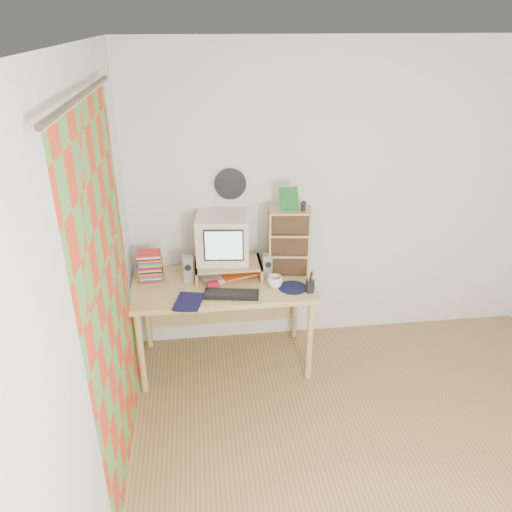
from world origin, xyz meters
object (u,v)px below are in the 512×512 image
object	(u,v)px
crt_monitor	(222,239)
mug	(275,282)
cd_rack	(289,242)
diary	(176,300)
desk	(223,294)
dvd_stack	(150,265)
keyboard	(232,294)

from	to	relation	value
crt_monitor	mug	size ratio (longest dim) A/B	3.32
cd_rack	diary	size ratio (longest dim) A/B	2.37
cd_rack	diary	distance (m)	0.99
desk	mug	xyz separation A→B (m)	(0.39, -0.18, 0.18)
desk	dvd_stack	bearing A→B (deg)	174.61
mug	diary	distance (m)	0.75
crt_monitor	keyboard	distance (m)	0.47
cd_rack	crt_monitor	bearing A→B (deg)	-177.23
desk	diary	bearing A→B (deg)	-137.83
dvd_stack	diary	world-z (taller)	dvd_stack
crt_monitor	keyboard	xyz separation A→B (m)	(0.04, -0.36, -0.29)
keyboard	diary	bearing A→B (deg)	-164.37
dvd_stack	keyboard	bearing A→B (deg)	-30.63
diary	cd_rack	bearing A→B (deg)	35.45
dvd_stack	cd_rack	world-z (taller)	cd_rack
crt_monitor	diary	bearing A→B (deg)	-126.18
diary	crt_monitor	bearing A→B (deg)	61.02
mug	dvd_stack	bearing A→B (deg)	165.88
crt_monitor	dvd_stack	world-z (taller)	crt_monitor
mug	keyboard	bearing A→B (deg)	-164.65
desk	crt_monitor	world-z (taller)	crt_monitor
crt_monitor	dvd_stack	size ratio (longest dim) A/B	1.53
desk	keyboard	distance (m)	0.32
desk	keyboard	xyz separation A→B (m)	(0.05, -0.28, 0.15)
desk	diary	xyz separation A→B (m)	(-0.35, -0.32, 0.16)
desk	keyboard	world-z (taller)	keyboard
keyboard	mug	world-z (taller)	mug
keyboard	diary	xyz separation A→B (m)	(-0.40, -0.04, 0.01)
dvd_stack	mug	distance (m)	0.97
cd_rack	keyboard	bearing A→B (deg)	-138.94
desk	crt_monitor	xyz separation A→B (m)	(0.01, 0.09, 0.44)
keyboard	diary	world-z (taller)	diary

